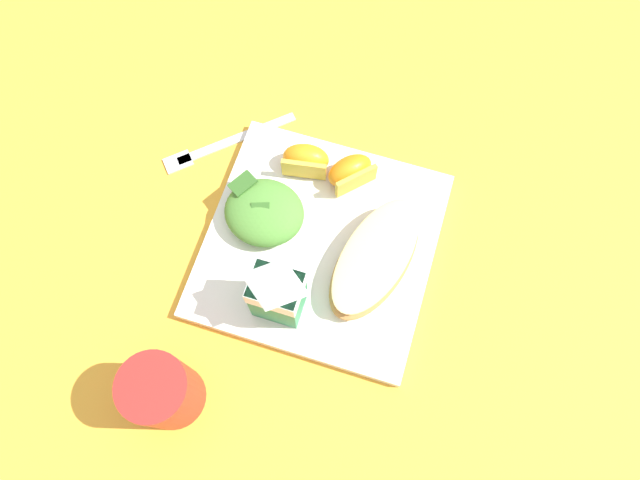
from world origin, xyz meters
TOP-DOWN VIEW (x-y plane):
  - ground at (0.00, 0.00)m, footprint 3.00×3.00m
  - white_plate at (0.00, 0.00)m, footprint 0.28×0.28m
  - cheesy_pizza_bread at (-0.07, 0.01)m, footprint 0.12×0.18m
  - green_salad_pile at (0.08, -0.01)m, footprint 0.10×0.09m
  - milk_carton at (0.02, 0.09)m, footprint 0.06×0.05m
  - orange_wedge_front at (-0.01, -0.10)m, footprint 0.07×0.07m
  - orange_wedge_middle at (0.05, -0.10)m, footprint 0.06×0.05m
  - metal_fork at (0.17, -0.10)m, footprint 0.15×0.14m
  - drinking_red_cup at (0.11, 0.23)m, footprint 0.07×0.07m

SIDE VIEW (x-z plane):
  - ground at x=0.00m, z-range 0.00..0.00m
  - metal_fork at x=0.17m, z-range 0.00..0.01m
  - white_plate at x=0.00m, z-range 0.00..0.02m
  - cheesy_pizza_bread at x=-0.07m, z-range 0.02..0.05m
  - orange_wedge_front at x=-0.01m, z-range 0.02..0.06m
  - orange_wedge_middle at x=0.05m, z-range 0.02..0.06m
  - green_salad_pile at x=0.08m, z-range 0.01..0.06m
  - drinking_red_cup at x=0.11m, z-range 0.00..0.11m
  - milk_carton at x=0.02m, z-range 0.02..0.13m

